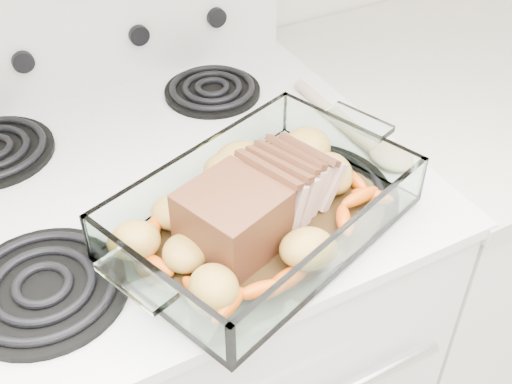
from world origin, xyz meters
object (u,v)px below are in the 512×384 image
counter_right (433,246)px  pork_roast (248,205)px  electric_range (170,354)px  baking_dish (263,217)px

counter_right → pork_roast: size_ratio=4.08×
electric_range → baking_dish: (0.10, -0.20, 0.48)m
electric_range → counter_right: electric_range is taller
counter_right → baking_dish: baking_dish is taller
baking_dish → pork_roast: size_ratio=1.69×
pork_roast → baking_dish: bearing=5.5°
electric_range → counter_right: size_ratio=1.20×
counter_right → pork_roast: 0.82m
electric_range → pork_roast: bearing=-69.2°
counter_right → pork_roast: (-0.59, -0.20, 0.53)m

